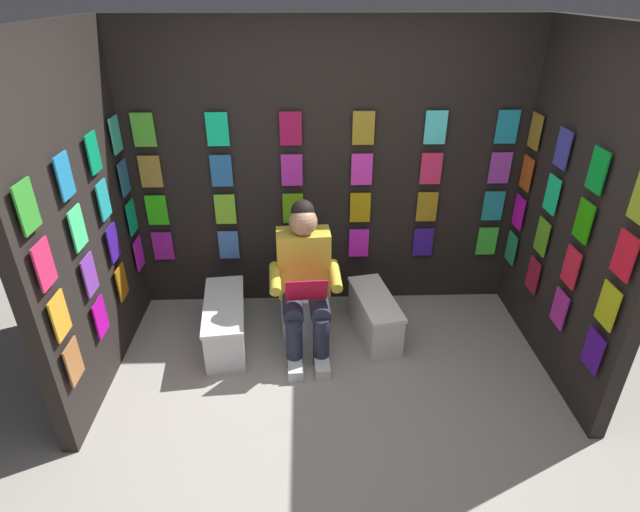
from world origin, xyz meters
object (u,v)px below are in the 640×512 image
(comic_longbox_far, at_px, (225,323))
(person_reading, at_px, (305,280))
(toilet, at_px, (304,294))
(comic_longbox_near, at_px, (375,315))

(comic_longbox_far, bearing_deg, person_reading, 170.43)
(person_reading, bearing_deg, comic_longbox_far, -6.61)
(toilet, xyz_separation_m, comic_longbox_near, (-0.57, 0.12, -0.15))
(comic_longbox_near, distance_m, comic_longbox_far, 1.20)
(toilet, height_order, person_reading, person_reading)
(toilet, relative_size, comic_longbox_far, 0.92)
(comic_longbox_near, xyz_separation_m, comic_longbox_far, (1.20, 0.07, 0.01))
(comic_longbox_near, height_order, comic_longbox_far, comic_longbox_far)
(person_reading, bearing_deg, comic_longbox_near, -172.21)
(toilet, distance_m, comic_longbox_near, 0.60)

